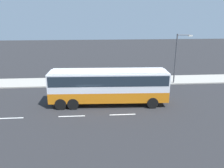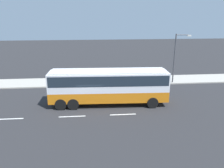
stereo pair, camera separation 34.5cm
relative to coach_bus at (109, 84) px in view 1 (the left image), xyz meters
name	(u,v)px [view 1 (the left image)]	position (x,y,z in m)	size (l,w,h in m)	color
ground_plane	(90,105)	(-1.89, -0.08, -2.21)	(120.00, 120.00, 0.00)	#28282B
sidewalk_curb	(91,81)	(-1.89, 8.07, -2.13)	(80.00, 4.00, 0.15)	#A8A399
lane_centreline	(5,118)	(-9.42, -2.63, -2.20)	(24.29, 0.16, 0.01)	white
coach_bus	(109,84)	(0.00, 0.00, 0.00)	(11.84, 3.08, 3.56)	orange
pedestrian_near_curb	(126,73)	(2.90, 7.96, -1.06)	(0.32, 0.32, 1.73)	#38334C
pedestrian_at_crossing	(145,74)	(5.43, 7.75, -1.08)	(0.32, 0.32, 1.69)	black
street_lamp	(178,55)	(9.25, 6.47, 1.66)	(2.01, 0.24, 6.35)	#47474C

